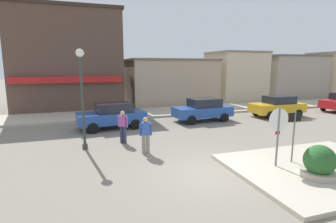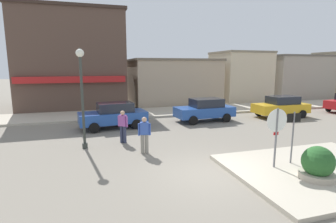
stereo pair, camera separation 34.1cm
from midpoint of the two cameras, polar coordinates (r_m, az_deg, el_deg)
ground_plane at (r=9.59m, az=10.04°, el=-13.31°), size 160.00×160.00×0.00m
sidewalk_corner at (r=11.15m, az=31.00°, el=-10.84°), size 6.40×4.80×0.15m
kerb_far at (r=20.91m, az=-5.25°, el=-0.30°), size 80.00×4.00×0.15m
stop_sign at (r=10.09m, az=23.42°, el=-3.75°), size 0.82×0.07×2.30m
one_way_sign at (r=10.81m, az=26.36°, el=-4.11°), size 0.60×0.06×2.10m
planter at (r=9.95m, az=30.65°, el=-10.25°), size 1.10×1.10×1.23m
lamp_post at (r=12.24m, az=-17.55°, el=5.71°), size 0.36×0.36×4.54m
parked_car_nearest at (r=16.27m, az=-11.19°, el=-0.74°), size 4.16×2.21×1.56m
parked_car_second at (r=18.16m, az=8.56°, el=0.43°), size 4.09×2.06×1.56m
parked_car_third at (r=21.23m, az=23.81°, el=1.06°), size 4.01×1.90×1.56m
pedestrian_crossing_near at (r=11.32m, az=-4.29°, el=-4.91°), size 0.56×0.27×1.61m
pedestrian_crossing_far at (r=13.02m, az=-9.05°, el=-3.05°), size 0.49×0.41×1.61m
building_corner_shop at (r=26.20m, az=-19.52°, el=10.43°), size 9.06×8.46×8.53m
building_storefront_left_near at (r=27.87m, az=0.93°, el=6.72°), size 8.57×8.08×4.45m
building_storefront_left_mid at (r=30.13m, az=15.63°, el=7.39°), size 5.34×5.21×5.28m
building_storefront_right_near at (r=34.87m, az=25.39°, el=6.86°), size 7.40×6.13×4.99m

